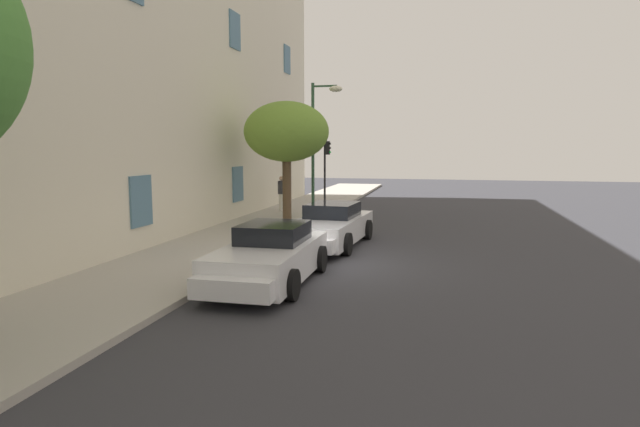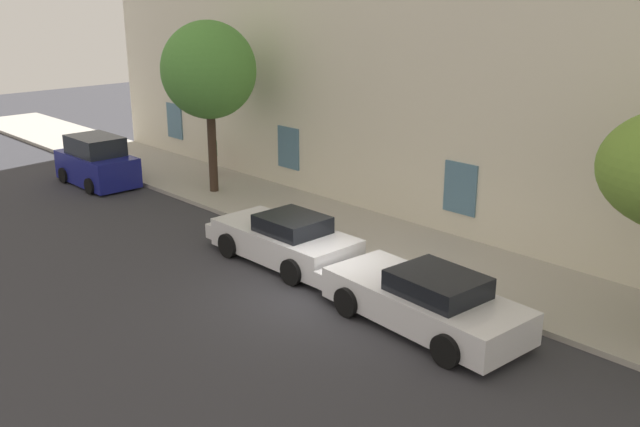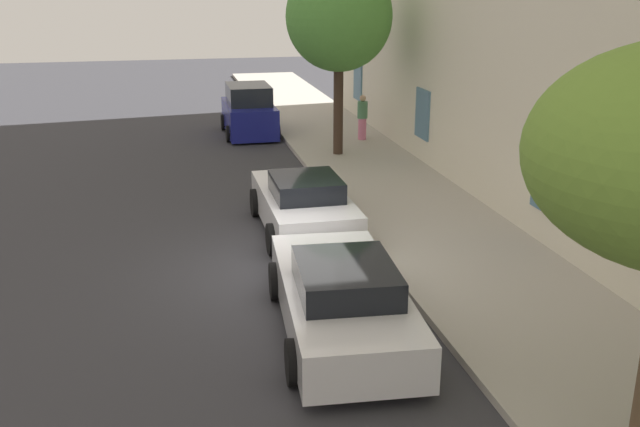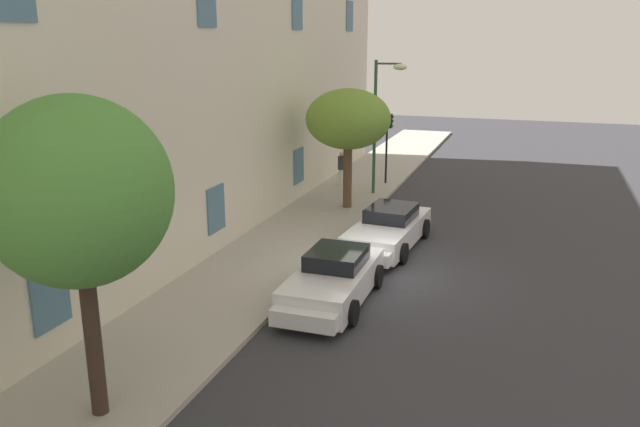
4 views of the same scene
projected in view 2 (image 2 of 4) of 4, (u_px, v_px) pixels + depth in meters
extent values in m
plane|color=#333338|center=(324.00, 293.00, 17.17)|extent=(80.00, 80.00, 0.00)
cube|color=#A8A399|center=(419.00, 253.00, 19.55)|extent=(60.00, 3.61, 0.14)
cube|color=slate|center=(175.00, 121.00, 30.56)|extent=(1.10, 0.06, 1.50)
cube|color=slate|center=(288.00, 148.00, 25.41)|extent=(1.10, 0.06, 1.50)
cube|color=slate|center=(460.00, 188.00, 20.25)|extent=(1.10, 0.06, 1.50)
cube|color=white|center=(285.00, 242.00, 19.01)|extent=(4.25, 1.83, 0.76)
cube|color=black|center=(292.00, 224.00, 18.61)|extent=(1.70, 1.46, 0.44)
cube|color=white|center=(242.00, 229.00, 20.32)|extent=(1.28, 1.67, 0.42)
cylinder|color=black|center=(229.00, 245.00, 19.38)|extent=(0.68, 0.24, 0.68)
cylinder|color=black|center=(279.00, 230.00, 20.58)|extent=(0.68, 0.24, 0.68)
cylinder|color=black|center=(292.00, 272.00, 17.57)|extent=(0.68, 0.24, 0.68)
cylinder|color=black|center=(343.00, 254.00, 18.77)|extent=(0.68, 0.24, 0.68)
cube|color=white|center=(424.00, 304.00, 15.32)|extent=(4.80, 2.18, 0.72)
cube|color=black|center=(438.00, 284.00, 14.89)|extent=(1.97, 1.62, 0.45)
cube|color=white|center=(359.00, 279.00, 16.86)|extent=(1.52, 1.81, 0.39)
cylinder|color=black|center=(347.00, 302.00, 15.88)|extent=(0.70, 0.29, 0.68)
cylinder|color=black|center=(405.00, 281.00, 17.02)|extent=(0.70, 0.29, 0.68)
cylinder|color=black|center=(447.00, 350.00, 13.75)|extent=(0.70, 0.29, 0.68)
cylinder|color=black|center=(505.00, 323.00, 14.89)|extent=(0.70, 0.29, 0.68)
cube|color=navy|center=(97.00, 168.00, 26.56)|extent=(3.60, 1.72, 1.08)
cube|color=#1E232B|center=(95.00, 145.00, 26.29)|extent=(2.16, 1.51, 0.68)
cylinder|color=black|center=(133.00, 178.00, 26.47)|extent=(0.59, 0.20, 0.59)
cylinder|color=black|center=(90.00, 186.00, 25.35)|extent=(0.59, 0.20, 0.59)
cylinder|color=black|center=(105.00, 168.00, 27.96)|extent=(0.59, 0.20, 0.59)
cylinder|color=black|center=(64.00, 175.00, 26.85)|extent=(0.59, 0.20, 0.59)
cylinder|color=#38281E|center=(212.00, 148.00, 24.89)|extent=(0.31, 0.31, 3.12)
ellipsoid|color=#4C8C38|center=(209.00, 70.00, 24.06)|extent=(3.26, 3.26, 3.33)
cylinder|color=pink|center=(213.00, 165.00, 27.44)|extent=(0.38, 0.38, 0.75)
cylinder|color=#4C7F59|center=(213.00, 149.00, 27.24)|extent=(0.47, 0.47, 0.58)
sphere|color=tan|center=(212.00, 138.00, 27.12)|extent=(0.22, 0.22, 0.22)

